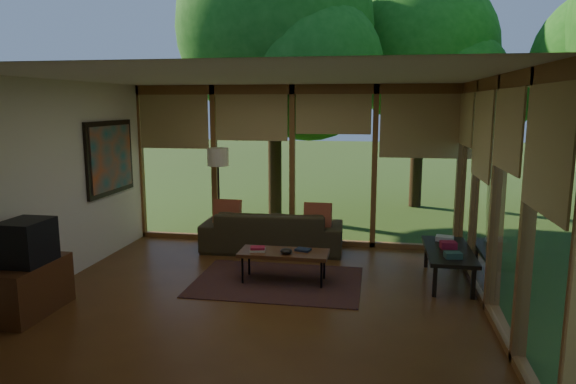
% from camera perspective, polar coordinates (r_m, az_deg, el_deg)
% --- Properties ---
extents(floor, '(5.50, 5.50, 0.00)m').
position_cam_1_polar(floor, '(6.63, -3.18, -11.34)').
color(floor, brown).
rests_on(floor, ground).
extents(ceiling, '(5.50, 5.50, 0.00)m').
position_cam_1_polar(ceiling, '(6.19, -3.42, 12.67)').
color(ceiling, silver).
rests_on(ceiling, ground).
extents(wall_left, '(0.04, 5.00, 2.70)m').
position_cam_1_polar(wall_left, '(7.40, -24.52, 0.84)').
color(wall_left, beige).
rests_on(wall_left, ground).
extents(wall_front, '(5.50, 0.04, 2.70)m').
position_cam_1_polar(wall_front, '(3.93, -11.69, -5.71)').
color(wall_front, beige).
rests_on(wall_front, ground).
extents(window_wall_back, '(5.50, 0.12, 2.70)m').
position_cam_1_polar(window_wall_back, '(8.70, 0.48, 2.94)').
color(window_wall_back, brown).
rests_on(window_wall_back, ground).
extents(window_wall_right, '(0.12, 5.00, 2.70)m').
position_cam_1_polar(window_wall_right, '(6.25, 22.08, -0.49)').
color(window_wall_right, brown).
rests_on(window_wall_right, ground).
extents(tree_nw, '(3.98, 3.98, 5.89)m').
position_cam_1_polar(tree_nw, '(10.87, -1.49, 17.76)').
color(tree_nw, '#322212').
rests_on(tree_nw, ground).
extents(tree_ne, '(3.39, 3.39, 5.28)m').
position_cam_1_polar(tree_ne, '(12.40, 14.55, 14.97)').
color(tree_ne, '#322212').
rests_on(tree_ne, ground).
extents(rug, '(2.24, 1.59, 0.01)m').
position_cam_1_polar(rug, '(7.07, -1.17, -9.91)').
color(rug, brown).
rests_on(rug, floor).
extents(sofa, '(2.31, 1.00, 0.66)m').
position_cam_1_polar(sofa, '(8.44, -1.73, -4.31)').
color(sofa, '#352E1A').
rests_on(sofa, floor).
extents(pillow_left, '(0.45, 0.24, 0.47)m').
position_cam_1_polar(pillow_left, '(8.51, -6.76, -2.38)').
color(pillow_left, maroon).
rests_on(pillow_left, sofa).
extents(pillow_right, '(0.44, 0.24, 0.46)m').
position_cam_1_polar(pillow_right, '(8.22, 3.33, -2.79)').
color(pillow_right, maroon).
rests_on(pillow_right, sofa).
extents(ct_book_lower, '(0.23, 0.19, 0.03)m').
position_cam_1_polar(ct_book_lower, '(6.96, -3.39, -6.46)').
color(ct_book_lower, beige).
rests_on(ct_book_lower, coffee_table).
extents(ct_book_upper, '(0.22, 0.18, 0.03)m').
position_cam_1_polar(ct_book_upper, '(6.95, -3.40, -6.22)').
color(ct_book_upper, maroon).
rests_on(ct_book_upper, coffee_table).
extents(ct_book_side, '(0.22, 0.19, 0.03)m').
position_cam_1_polar(ct_book_side, '(6.98, 1.68, -6.42)').
color(ct_book_side, '#162033').
rests_on(ct_book_side, coffee_table).
extents(ct_bowl, '(0.16, 0.16, 0.07)m').
position_cam_1_polar(ct_bowl, '(6.83, -0.20, -6.59)').
color(ct_bowl, black).
rests_on(ct_bowl, coffee_table).
extents(media_cabinet, '(0.50, 1.00, 0.60)m').
position_cam_1_polar(media_cabinet, '(6.67, -26.82, -9.53)').
color(media_cabinet, '#562E17').
rests_on(media_cabinet, floor).
extents(television, '(0.45, 0.55, 0.50)m').
position_cam_1_polar(television, '(6.51, -27.05, -4.96)').
color(television, black).
rests_on(television, media_cabinet).
extents(console_book_a, '(0.23, 0.18, 0.08)m').
position_cam_1_polar(console_book_a, '(6.87, 17.85, -6.69)').
color(console_book_a, '#2C4E41').
rests_on(console_book_a, side_console).
extents(console_book_b, '(0.23, 0.18, 0.09)m').
position_cam_1_polar(console_book_b, '(7.30, 17.39, -5.64)').
color(console_book_b, maroon).
rests_on(console_book_b, side_console).
extents(console_book_c, '(0.27, 0.22, 0.07)m').
position_cam_1_polar(console_book_c, '(7.69, 17.01, -4.95)').
color(console_book_c, beige).
rests_on(console_book_c, side_console).
extents(floor_lamp, '(0.36, 0.36, 1.65)m').
position_cam_1_polar(floor_lamp, '(8.77, -7.78, 3.28)').
color(floor_lamp, black).
rests_on(floor_lamp, floor).
extents(coffee_table, '(1.20, 0.50, 0.43)m').
position_cam_1_polar(coffee_table, '(6.95, -0.47, -6.89)').
color(coffee_table, '#562E17').
rests_on(coffee_table, floor).
extents(side_console, '(0.60, 1.40, 0.46)m').
position_cam_1_polar(side_console, '(7.28, 17.40, -6.44)').
color(side_console, black).
rests_on(side_console, floor).
extents(wall_painting, '(0.06, 1.35, 1.15)m').
position_cam_1_polar(wall_painting, '(8.53, -19.13, 3.62)').
color(wall_painting, black).
rests_on(wall_painting, wall_left).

